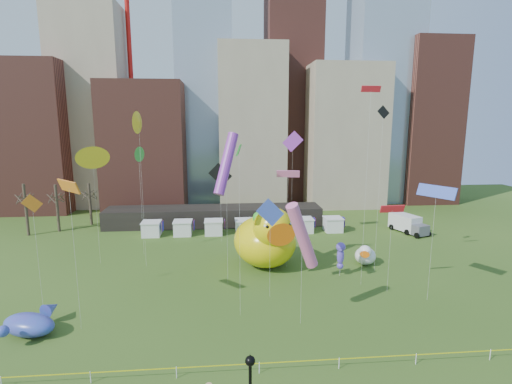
{
  "coord_description": "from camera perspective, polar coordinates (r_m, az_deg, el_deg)",
  "views": [
    {
      "loc": [
        -2.5,
        -25.31,
        18.25
      ],
      "look_at": [
        0.52,
        8.59,
        12.0
      ],
      "focal_mm": 27.0,
      "sensor_mm": 36.0,
      "label": 1
    }
  ],
  "objects": [
    {
      "name": "kite_0",
      "position": [
        42.7,
        19.55,
        -2.42
      ],
      "size": [
        2.63,
        0.52,
        9.67
      ],
      "color": "silver",
      "rests_on": "ground"
    },
    {
      "name": "big_duck",
      "position": [
        48.75,
        1.55,
        -6.88
      ],
      "size": [
        9.68,
        11.49,
        8.2
      ],
      "rotation": [
        0.0,
        0.0,
        0.24
      ],
      "color": "yellow",
      "rests_on": "ground"
    },
    {
      "name": "kite_3",
      "position": [
        53.69,
        -17.0,
        5.35
      ],
      "size": [
        0.69,
        2.01,
        14.97
      ],
      "color": "silver",
      "rests_on": "ground"
    },
    {
      "name": "kite_10",
      "position": [
        57.82,
        -5.31,
        2.5
      ],
      "size": [
        3.57,
        0.18,
        12.2
      ],
      "color": "silver",
      "rests_on": "ground"
    },
    {
      "name": "caution_tape",
      "position": [
        30.91,
        0.49,
        -24.24
      ],
      "size": [
        50.0,
        0.06,
        0.9
      ],
      "color": "white",
      "rests_on": "ground"
    },
    {
      "name": "kite_15",
      "position": [
        56.9,
        5.46,
        7.26
      ],
      "size": [
        2.99,
        0.88,
        16.93
      ],
      "color": "silver",
      "rests_on": "ground"
    },
    {
      "name": "vendor_tents",
      "position": [
        63.75,
        -1.75,
        -5.2
      ],
      "size": [
        33.24,
        2.8,
        2.4
      ],
      "color": "white",
      "rests_on": "ground"
    },
    {
      "name": "ground",
      "position": [
        31.3,
        0.49,
        -25.26
      ],
      "size": [
        160.0,
        160.0,
        0.0
      ],
      "primitive_type": "plane",
      "color": "#325119",
      "rests_on": "ground"
    },
    {
      "name": "kite_5",
      "position": [
        39.2,
        2.12,
        -3.17
      ],
      "size": [
        2.96,
        0.48,
        10.63
      ],
      "color": "silver",
      "rests_on": "ground"
    },
    {
      "name": "kite_4",
      "position": [
        48.82,
        -17.0,
        9.8
      ],
      "size": [
        0.54,
        2.69,
        19.47
      ],
      "color": "silver",
      "rests_on": "ground"
    },
    {
      "name": "whale_inflatable",
      "position": [
        40.4,
        -30.42,
        -16.41
      ],
      "size": [
        5.48,
        6.16,
        2.16
      ],
      "rotation": [
        0.0,
        0.0,
        -0.35
      ],
      "color": "#4A3CA5",
      "rests_on": "ground"
    },
    {
      "name": "box_truck",
      "position": [
        69.17,
        21.51,
        -4.37
      ],
      "size": [
        4.51,
        7.19,
        2.87
      ],
      "rotation": [
        0.0,
        0.0,
        0.33
      ],
      "color": "silver",
      "rests_on": "ground"
    },
    {
      "name": "kite_11",
      "position": [
        34.22,
        -2.54,
        6.1
      ],
      "size": [
        0.7,
        2.95,
        16.24
      ],
      "color": "silver",
      "rests_on": "ground"
    },
    {
      "name": "kite_13",
      "position": [
        41.87,
        25.15,
        0.02
      ],
      "size": [
        2.46,
        3.65,
        12.04
      ],
      "color": "silver",
      "rests_on": "ground"
    },
    {
      "name": "kite_1",
      "position": [
        46.99,
        4.78,
        2.63
      ],
      "size": [
        2.82,
        0.99,
        12.41
      ],
      "color": "silver",
      "rests_on": "ground"
    },
    {
      "name": "kite_6",
      "position": [
        42.79,
        -30.22,
        -1.82
      ],
      "size": [
        1.66,
        0.88,
        11.43
      ],
      "color": "silver",
      "rests_on": "ground"
    },
    {
      "name": "kite_7",
      "position": [
        41.73,
        -4.44,
        4.19
      ],
      "size": [
        3.26,
        3.91,
        17.15
      ],
      "color": "silver",
      "rests_on": "ground"
    },
    {
      "name": "bare_trees",
      "position": [
        72.83,
        -27.32,
        -2.05
      ],
      "size": [
        8.44,
        6.44,
        8.5
      ],
      "color": "#382B21",
      "rests_on": "ground"
    },
    {
      "name": "pavilion",
      "position": [
        69.35,
        -6.19,
        -3.55
      ],
      "size": [
        38.0,
        6.0,
        3.2
      ],
      "primitive_type": "cube",
      "color": "black",
      "rests_on": "ground"
    },
    {
      "name": "kite_9",
      "position": [
        34.21,
        6.88,
        -6.52
      ],
      "size": [
        3.72,
        3.02,
        11.53
      ],
      "color": "silver",
      "rests_on": "ground"
    },
    {
      "name": "skyline",
      "position": [
        86.56,
        -1.99,
        12.51
      ],
      "size": [
        101.0,
        23.0,
        68.0
      ],
      "color": "brown",
      "rests_on": "ground"
    },
    {
      "name": "kite_8",
      "position": [
        42.95,
        16.64,
        13.96
      ],
      "size": [
        2.11,
        0.45,
        21.91
      ],
      "color": "silver",
      "rests_on": "ground"
    },
    {
      "name": "kite_14",
      "position": [
        35.64,
        -25.99,
        0.69
      ],
      "size": [
        2.68,
        2.74,
        13.45
      ],
      "color": "silver",
      "rests_on": "ground"
    },
    {
      "name": "small_duck",
      "position": [
        52.23,
        15.88,
        -8.96
      ],
      "size": [
        3.69,
        4.02,
        2.8
      ],
      "rotation": [
        0.0,
        0.0,
        -0.42
      ],
      "color": "white",
      "rests_on": "ground"
    },
    {
      "name": "seahorse_purple",
      "position": [
        47.14,
        12.45,
        -8.87
      ],
      "size": [
        1.44,
        1.61,
        4.26
      ],
      "rotation": [
        0.0,
        0.0,
        -0.37
      ],
      "color": "silver",
      "rests_on": "ground"
    },
    {
      "name": "kite_2",
      "position": [
        47.2,
        18.28,
        9.75
      ],
      "size": [
        1.55,
        0.22,
        20.09
      ],
      "color": "silver",
      "rests_on": "ground"
    },
    {
      "name": "seahorse_green",
      "position": [
        47.52,
        0.44,
        -5.2
      ],
      "size": [
        1.73,
        2.1,
        7.43
      ],
      "rotation": [
        0.0,
        0.0,
        0.09
      ],
      "color": "silver",
      "rests_on": "ground"
    },
    {
      "name": "kite_12",
      "position": [
        52.32,
        -23.07,
        4.71
      ],
      "size": [
        2.53,
        1.78,
        15.21
      ],
      "color": "silver",
      "rests_on": "ground"
    }
  ]
}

